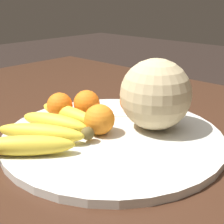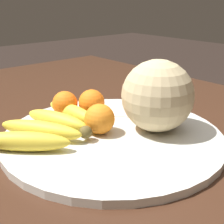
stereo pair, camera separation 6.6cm
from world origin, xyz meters
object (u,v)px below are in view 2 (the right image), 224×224
object	(u,v)px
kitchen_table	(111,166)
produce_tag	(122,115)
orange_front_left	(100,119)
melon	(157,96)
banana_bunch	(49,126)
orange_mid_center	(65,104)
orange_back_left	(136,102)
fruit_bowl	(112,136)
orange_front_right	(92,102)

from	to	relation	value
kitchen_table	produce_tag	world-z (taller)	produce_tag
kitchen_table	orange_front_left	xyz separation A→B (m)	(0.01, 0.02, 0.12)
melon	banana_bunch	size ratio (longest dim) A/B	0.60
melon	orange_mid_center	distance (m)	0.24
orange_back_left	melon	bearing A→B (deg)	157.56
kitchen_table	fruit_bowl	xyz separation A→B (m)	(-0.01, 0.00, 0.08)
melon	orange_mid_center	size ratio (longest dim) A/B	2.51
orange_front_right	orange_back_left	distance (m)	0.11
orange_mid_center	produce_tag	bearing A→B (deg)	-131.13
orange_front_left	banana_bunch	bearing A→B (deg)	51.55
orange_mid_center	fruit_bowl	bearing A→B (deg)	-173.93
kitchen_table	orange_back_left	xyz separation A→B (m)	(0.05, -0.13, 0.12)
orange_front_right	orange_mid_center	size ratio (longest dim) A/B	1.04
melon	kitchen_table	bearing A→B (deg)	57.59
orange_front_left	orange_front_right	world-z (taller)	orange_front_left
kitchen_table	produce_tag	distance (m)	0.14
fruit_bowl	orange_front_left	bearing A→B (deg)	43.77
orange_front_right	produce_tag	distance (m)	0.08
kitchen_table	orange_front_right	size ratio (longest dim) A/B	25.81
fruit_bowl	produce_tag	xyz separation A→B (m)	(0.07, -0.09, 0.01)
kitchen_table	orange_front_right	bearing A→B (deg)	-17.22
kitchen_table	melon	distance (m)	0.19
orange_front_right	orange_mid_center	distance (m)	0.07
kitchen_table	melon	bearing A→B (deg)	-122.41
melon	orange_back_left	size ratio (longest dim) A/B	2.77
banana_bunch	orange_mid_center	bearing A→B (deg)	-75.01
orange_front_right	produce_tag	bearing A→B (deg)	-135.95
fruit_bowl	orange_mid_center	world-z (taller)	orange_mid_center
kitchen_table	orange_front_left	distance (m)	0.12
melon	orange_front_right	xyz separation A→B (m)	(0.17, 0.05, -0.05)
banana_bunch	orange_front_right	bearing A→B (deg)	-101.23
orange_front_right	melon	bearing A→B (deg)	-162.66
orange_front_right	produce_tag	xyz separation A→B (m)	(-0.05, -0.05, -0.03)
orange_mid_center	orange_back_left	xyz separation A→B (m)	(-0.10, -0.15, -0.00)
orange_front_left	melon	bearing A→B (deg)	-121.95
fruit_bowl	melon	distance (m)	0.13
orange_front_right	produce_tag	size ratio (longest dim) A/B	0.85
fruit_bowl	orange_front_left	xyz separation A→B (m)	(0.02, 0.02, 0.04)
orange_front_right	kitchen_table	bearing A→B (deg)	162.78
fruit_bowl	banana_bunch	size ratio (longest dim) A/B	1.83
banana_bunch	orange_front_right	size ratio (longest dim) A/B	4.02
orange_front_right	orange_back_left	bearing A→B (deg)	-122.81
kitchen_table	produce_tag	bearing A→B (deg)	-56.51
orange_back_left	produce_tag	distance (m)	0.05
melon	produce_tag	world-z (taller)	melon
orange_back_left	fruit_bowl	bearing A→B (deg)	113.53
banana_bunch	orange_front_left	size ratio (longest dim) A/B	3.95
orange_front_left	orange_back_left	bearing A→B (deg)	-75.78
melon	orange_front_right	distance (m)	0.18
melon	produce_tag	bearing A→B (deg)	-0.17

